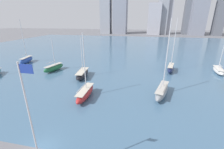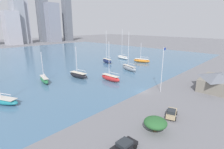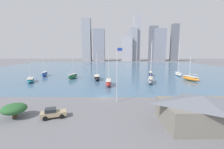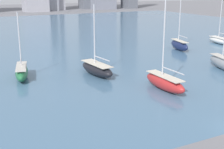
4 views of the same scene
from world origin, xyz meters
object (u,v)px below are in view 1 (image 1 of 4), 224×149
at_px(sailboat_navy, 171,68).
at_px(sailboat_black, 82,74).
at_px(sailboat_blue, 26,60).
at_px(sailboat_red, 85,93).
at_px(sailboat_green, 54,68).
at_px(flag_pole, 33,128).
at_px(sailboat_gray, 162,91).
at_px(sailboat_white, 219,70).

height_order(sailboat_navy, sailboat_black, sailboat_navy).
distance_m(sailboat_navy, sailboat_blue, 52.14).
bearing_deg(sailboat_blue, sailboat_red, -42.90).
bearing_deg(sailboat_green, sailboat_navy, 24.14).
bearing_deg(sailboat_red, sailboat_green, 138.36).
bearing_deg(sailboat_navy, sailboat_green, -156.01).
height_order(flag_pole, sailboat_red, sailboat_red).
height_order(sailboat_gray, sailboat_white, sailboat_white).
bearing_deg(sailboat_gray, sailboat_black, 178.12).
distance_m(sailboat_gray, sailboat_blue, 50.75).
distance_m(sailboat_gray, sailboat_red, 16.34).
bearing_deg(sailboat_black, sailboat_blue, 153.51).
bearing_deg(sailboat_navy, sailboat_red, -119.76).
height_order(sailboat_black, sailboat_blue, sailboat_blue).
relative_size(sailboat_red, sailboat_blue, 0.84).
bearing_deg(sailboat_navy, flag_pole, -101.00).
bearing_deg(sailboat_blue, sailboat_gray, -28.93).
distance_m(sailboat_red, sailboat_blue, 38.44).
distance_m(sailboat_gray, sailboat_white, 26.70).
bearing_deg(sailboat_blue, sailboat_black, -30.07).
height_order(flag_pole, sailboat_navy, sailboat_navy).
bearing_deg(sailboat_black, sailboat_gray, -23.86).
relative_size(sailboat_black, sailboat_blue, 0.71).
height_order(sailboat_red, sailboat_white, sailboat_white).
height_order(sailboat_red, sailboat_black, sailboat_red).
height_order(sailboat_green, sailboat_white, sailboat_white).
distance_m(flag_pole, sailboat_gray, 26.10).
bearing_deg(sailboat_red, sailboat_gray, 15.18).
distance_m(sailboat_green, sailboat_navy, 37.12).
bearing_deg(flag_pole, sailboat_black, 105.10).
relative_size(sailboat_red, sailboat_white, 0.80).
height_order(sailboat_navy, sailboat_white, sailboat_white).
relative_size(sailboat_navy, sailboat_black, 1.43).
relative_size(sailboat_green, sailboat_navy, 0.63).
relative_size(sailboat_gray, sailboat_red, 1.19).
height_order(sailboat_green, sailboat_gray, sailboat_gray).
bearing_deg(sailboat_navy, sailboat_gray, -90.74).
xyz_separation_m(sailboat_red, sailboat_black, (-5.20, 11.08, -0.06)).
height_order(sailboat_gray, sailboat_black, sailboat_gray).
bearing_deg(sailboat_gray, sailboat_red, -148.76).
bearing_deg(sailboat_black, sailboat_white, 11.35).
relative_size(flag_pole, sailboat_white, 0.77).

